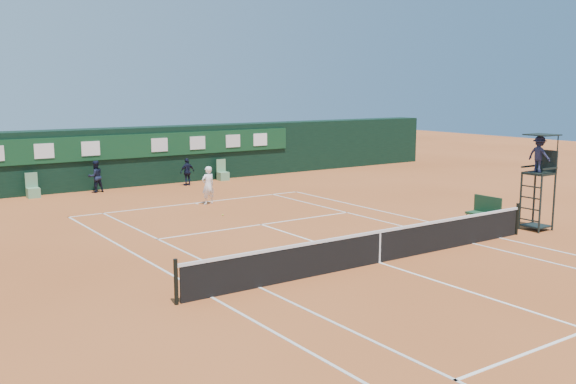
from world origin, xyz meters
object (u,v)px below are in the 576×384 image
(umpire_chair, at_px, (539,162))
(tennis_net, at_px, (380,246))
(player_bench, at_px, (485,210))
(cooler, at_px, (486,211))
(player, at_px, (208,185))

(umpire_chair, bearing_deg, tennis_net, -179.37)
(player_bench, relative_size, cooler, 1.86)
(player_bench, distance_m, cooler, 1.41)
(umpire_chair, xyz_separation_m, cooler, (0.15, 2.29, -2.13))
(tennis_net, xyz_separation_m, player_bench, (6.65, 1.55, 0.09))
(tennis_net, height_order, player, player)
(cooler, distance_m, player, 11.62)
(player, bearing_deg, cooler, 123.49)
(player, bearing_deg, tennis_net, 82.09)
(umpire_chair, height_order, player_bench, umpire_chair)
(player_bench, xyz_separation_m, player, (-6.27, 9.78, 0.24))
(player_bench, bearing_deg, umpire_chair, -56.59)
(tennis_net, distance_m, player, 11.34)
(cooler, bearing_deg, player_bench, -143.57)
(player_bench, height_order, cooler, player_bench)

